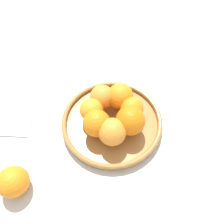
{
  "coord_description": "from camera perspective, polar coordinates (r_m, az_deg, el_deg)",
  "views": [
    {
      "loc": [
        0.32,
        -0.13,
        0.59
      ],
      "look_at": [
        0.0,
        0.0,
        0.07
      ],
      "focal_mm": 35.0,
      "sensor_mm": 36.0,
      "label": 1
    }
  ],
  "objects": [
    {
      "name": "stray_orange",
      "position": [
        0.62,
        -24.41,
        -16.25
      ],
      "size": [
        0.08,
        0.08,
        0.08
      ],
      "primitive_type": "sphere",
      "color": "orange",
      "rests_on": "ground_plane"
    },
    {
      "name": "orange_pile",
      "position": [
        0.62,
        0.28,
        -0.22
      ],
      "size": [
        0.2,
        0.19,
        0.08
      ],
      "color": "orange",
      "rests_on": "fruit_bowl"
    },
    {
      "name": "fruit_bowl",
      "position": [
        0.67,
        -0.0,
        -2.53
      ],
      "size": [
        0.31,
        0.31,
        0.03
      ],
      "color": "#A57238",
      "rests_on": "ground_plane"
    },
    {
      "name": "ground_plane",
      "position": [
        0.68,
        -0.0,
        -3.22
      ],
      "size": [
        4.0,
        4.0,
        0.0
      ],
      "primitive_type": "plane",
      "color": "beige"
    },
    {
      "name": "napkin_folded",
      "position": [
        0.77,
        -25.09,
        -0.63
      ],
      "size": [
        0.2,
        0.2,
        0.01
      ],
      "primitive_type": "cube",
      "rotation": [
        0.0,
        0.0,
        -0.45
      ],
      "color": "silver",
      "rests_on": "ground_plane"
    }
  ]
}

